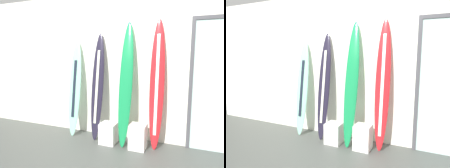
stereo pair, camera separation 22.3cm
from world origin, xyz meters
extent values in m
cube|color=#4B4E4B|center=(0.00, 0.00, -0.02)|extent=(8.00, 8.00, 0.04)
cube|color=silver|center=(0.00, 1.30, 1.40)|extent=(7.20, 0.20, 2.80)
ellipsoid|color=#89CFB0|center=(-0.95, 1.00, 0.95)|extent=(0.26, 0.36, 1.89)
cube|color=black|center=(-0.95, 0.96, 0.95)|extent=(0.06, 0.19, 1.13)
cone|color=black|center=(-0.95, 0.92, 0.17)|extent=(0.07, 0.08, 0.11)
ellipsoid|color=black|center=(-0.44, 0.98, 1.02)|extent=(0.24, 0.38, 2.03)
cube|color=beige|center=(-0.44, 0.95, 1.02)|extent=(0.05, 0.23, 1.37)
ellipsoid|color=#168245|center=(0.14, 0.93, 1.11)|extent=(0.25, 0.47, 2.21)
cone|color=black|center=(0.14, 0.80, 0.20)|extent=(0.07, 0.09, 0.11)
ellipsoid|color=red|center=(0.68, 1.00, 1.12)|extent=(0.27, 0.37, 2.23)
cube|color=silver|center=(0.68, 0.98, 1.12)|extent=(0.06, 0.25, 1.72)
cone|color=black|center=(0.68, 0.91, 0.20)|extent=(0.07, 0.08, 0.11)
cube|color=silver|center=(0.41, 0.81, 0.21)|extent=(0.28, 0.28, 0.43)
cube|color=white|center=(-0.15, 0.83, 0.19)|extent=(0.29, 0.29, 0.38)
cube|color=#47474C|center=(1.22, 1.18, 1.09)|extent=(0.06, 0.06, 2.18)
camera|label=1|loc=(1.24, -2.49, 1.63)|focal=32.72mm
camera|label=2|loc=(1.44, -2.40, 1.63)|focal=32.72mm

